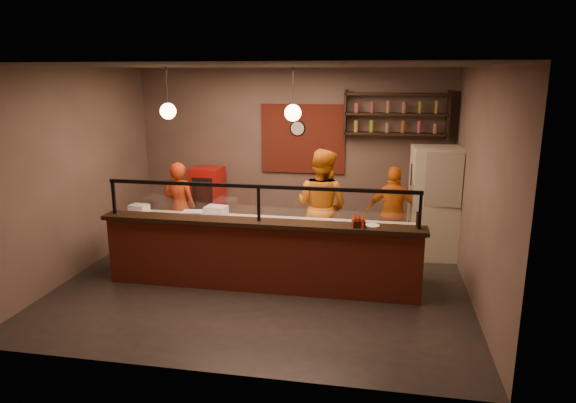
% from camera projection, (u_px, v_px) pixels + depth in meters
% --- Properties ---
extents(floor, '(6.00, 6.00, 0.00)m').
position_uv_depth(floor, '(265.00, 282.00, 7.84)').
color(floor, black).
rests_on(floor, ground).
extents(ceiling, '(6.00, 6.00, 0.00)m').
position_uv_depth(ceiling, '(262.00, 66.00, 7.07)').
color(ceiling, '#3D362F').
rests_on(ceiling, wall_back).
extents(wall_back, '(6.00, 0.00, 6.00)m').
position_uv_depth(wall_back, '(293.00, 154.00, 9.85)').
color(wall_back, '#6B574E').
rests_on(wall_back, floor).
extents(wall_left, '(0.00, 5.00, 5.00)m').
position_uv_depth(wall_left, '(76.00, 173.00, 7.98)').
color(wall_left, '#6B574E').
rests_on(wall_left, floor).
extents(wall_right, '(0.00, 5.00, 5.00)m').
position_uv_depth(wall_right, '(479.00, 187.00, 6.93)').
color(wall_right, '#6B574E').
rests_on(wall_right, floor).
extents(wall_front, '(6.00, 0.00, 6.00)m').
position_uv_depth(wall_front, '(206.00, 229.00, 5.07)').
color(wall_front, '#6B574E').
rests_on(wall_front, floor).
extents(brick_patch, '(1.60, 0.04, 1.30)m').
position_uv_depth(brick_patch, '(303.00, 139.00, 9.71)').
color(brick_patch, maroon).
rests_on(brick_patch, wall_back).
extents(service_counter, '(4.60, 0.25, 1.00)m').
position_uv_depth(service_counter, '(260.00, 258.00, 7.44)').
color(service_counter, maroon).
rests_on(service_counter, floor).
extents(counter_ledge, '(4.70, 0.37, 0.06)m').
position_uv_depth(counter_ledge, '(259.00, 223.00, 7.31)').
color(counter_ledge, black).
rests_on(counter_ledge, service_counter).
extents(worktop_cabinet, '(4.60, 0.75, 0.85)m').
position_uv_depth(worktop_cabinet, '(267.00, 251.00, 7.93)').
color(worktop_cabinet, gray).
rests_on(worktop_cabinet, floor).
extents(worktop, '(4.60, 0.75, 0.05)m').
position_uv_depth(worktop, '(267.00, 223.00, 7.82)').
color(worktop, silver).
rests_on(worktop, worktop_cabinet).
extents(sneeze_guard, '(4.50, 0.05, 0.52)m').
position_uv_depth(sneeze_guard, '(259.00, 200.00, 7.23)').
color(sneeze_guard, white).
rests_on(sneeze_guard, counter_ledge).
extents(wall_shelving, '(1.84, 0.28, 0.85)m').
position_uv_depth(wall_shelving, '(396.00, 114.00, 9.15)').
color(wall_shelving, black).
rests_on(wall_shelving, wall_back).
extents(wall_clock, '(0.30, 0.04, 0.30)m').
position_uv_depth(wall_clock, '(298.00, 128.00, 9.67)').
color(wall_clock, black).
rests_on(wall_clock, wall_back).
extents(pendant_left, '(0.24, 0.24, 0.77)m').
position_uv_depth(pendant_left, '(168.00, 111.00, 7.68)').
color(pendant_left, black).
rests_on(pendant_left, ceiling).
extents(pendant_right, '(0.24, 0.24, 0.77)m').
position_uv_depth(pendant_right, '(293.00, 113.00, 7.35)').
color(pendant_right, black).
rests_on(pendant_right, ceiling).
extents(cook_left, '(0.61, 0.42, 1.60)m').
position_uv_depth(cook_left, '(180.00, 206.00, 9.13)').
color(cook_left, red).
rests_on(cook_left, floor).
extents(cook_mid, '(1.15, 1.05, 1.92)m').
position_uv_depth(cook_mid, '(322.00, 206.00, 8.49)').
color(cook_mid, orange).
rests_on(cook_mid, floor).
extents(cook_right, '(0.97, 0.48, 1.61)m').
position_uv_depth(cook_right, '(394.00, 213.00, 8.67)').
color(cook_right, orange).
rests_on(cook_right, floor).
extents(fridge, '(0.85, 0.80, 1.91)m').
position_uv_depth(fridge, '(434.00, 203.00, 8.76)').
color(fridge, beige).
rests_on(fridge, floor).
extents(red_cooler, '(0.61, 0.57, 1.35)m').
position_uv_depth(red_cooler, '(208.00, 202.00, 10.02)').
color(red_cooler, '#B1110B').
rests_on(red_cooler, floor).
extents(pizza_dough, '(0.67, 0.67, 0.01)m').
position_uv_depth(pizza_dough, '(327.00, 223.00, 7.72)').
color(pizza_dough, beige).
rests_on(pizza_dough, worktop).
extents(prep_tub_a, '(0.31, 0.27, 0.14)m').
position_uv_depth(prep_tub_a, '(139.00, 209.00, 8.30)').
color(prep_tub_a, white).
rests_on(prep_tub_a, worktop).
extents(prep_tub_b, '(0.35, 0.30, 0.16)m').
position_uv_depth(prep_tub_b, '(216.00, 211.00, 8.13)').
color(prep_tub_b, white).
rests_on(prep_tub_b, worktop).
extents(prep_tub_c, '(0.33, 0.28, 0.15)m').
position_uv_depth(prep_tub_c, '(192.00, 216.00, 7.88)').
color(prep_tub_c, silver).
rests_on(prep_tub_c, worktop).
extents(rolling_pin, '(0.35, 0.19, 0.06)m').
position_uv_depth(rolling_pin, '(240.00, 219.00, 7.84)').
color(rolling_pin, gold).
rests_on(rolling_pin, worktop).
extents(condiment_caddy, '(0.19, 0.16, 0.09)m').
position_uv_depth(condiment_caddy, '(359.00, 224.00, 7.00)').
color(condiment_caddy, black).
rests_on(condiment_caddy, counter_ledge).
extents(pepper_mill, '(0.05, 0.05, 0.22)m').
position_uv_depth(pepper_mill, '(418.00, 220.00, 6.95)').
color(pepper_mill, black).
rests_on(pepper_mill, counter_ledge).
extents(small_plate, '(0.26, 0.26, 0.01)m').
position_uv_depth(small_plate, '(372.00, 226.00, 7.04)').
color(small_plate, white).
rests_on(small_plate, counter_ledge).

